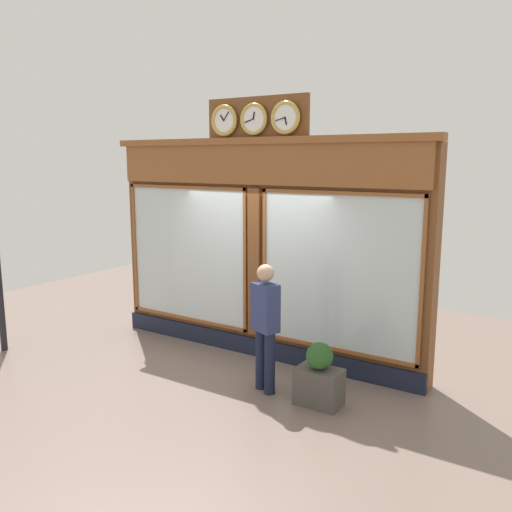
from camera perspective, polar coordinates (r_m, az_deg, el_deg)
ground_plane at (r=6.50m, az=-14.25°, el=-17.50°), size 14.00×14.00×0.00m
shop_facade at (r=8.12m, az=0.48°, el=0.98°), size 5.35×0.42×3.88m
pedestrian at (r=6.93m, az=1.00°, el=-7.08°), size 0.42×0.34×1.69m
planter_box at (r=6.84m, az=6.70°, el=-13.63°), size 0.56×0.36×0.46m
planter_shrub at (r=6.69m, az=6.77°, el=-10.51°), size 0.33×0.33×0.33m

